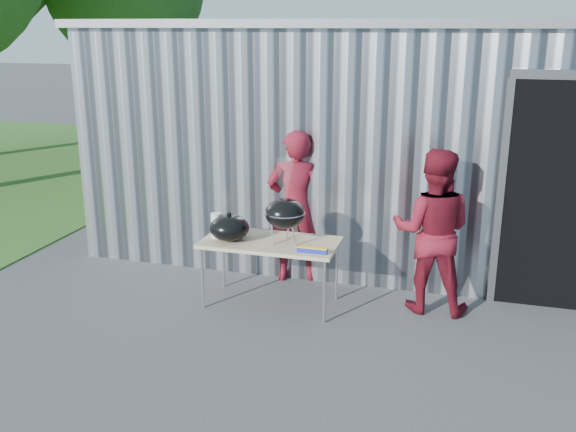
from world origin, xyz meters
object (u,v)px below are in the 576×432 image
(kettle_grill, at_px, (285,206))
(person_bystander, at_px, (432,231))
(person_cook, at_px, (295,207))
(folding_table, at_px, (270,244))

(kettle_grill, xyz_separation_m, person_bystander, (1.54, 0.38, -0.27))
(kettle_grill, bearing_deg, person_bystander, 13.86)
(kettle_grill, xyz_separation_m, person_cook, (-0.11, 0.82, -0.24))
(folding_table, distance_m, person_bystander, 1.77)
(folding_table, height_order, person_cook, person_cook)
(person_cook, distance_m, person_bystander, 1.71)
(folding_table, xyz_separation_m, person_cook, (0.07, 0.79, 0.22))
(folding_table, bearing_deg, person_bystander, 11.64)
(folding_table, height_order, kettle_grill, kettle_grill)
(person_cook, bearing_deg, kettle_grill, 77.78)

